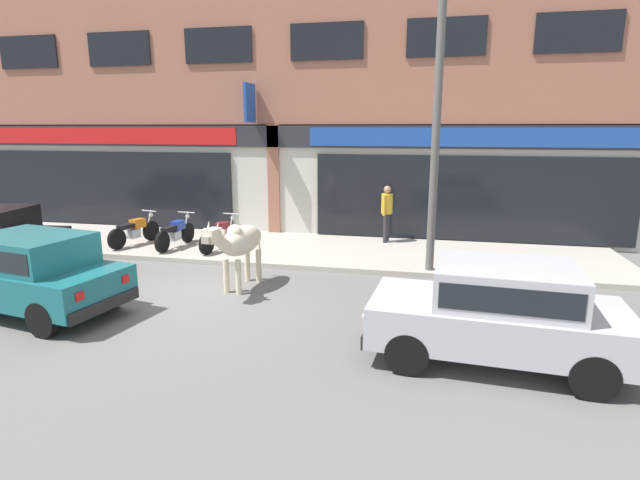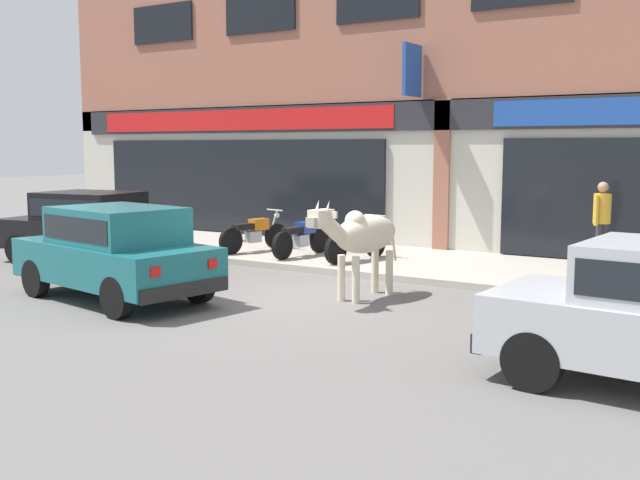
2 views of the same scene
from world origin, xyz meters
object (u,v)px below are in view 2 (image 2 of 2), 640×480
Objects in this scene: motorcycle_1 at (302,237)px; pedestrian at (602,215)px; car_0 at (116,248)px; cow at (362,235)px; car_2 at (88,223)px; motorcycle_0 at (254,234)px; motorcycle_2 at (356,241)px.

pedestrian is (5.54, 1.83, 0.60)m from motorcycle_1.
cow is at bearing 33.68° from car_0.
car_2 is 2.10× the size of motorcycle_0.
cow is 3.83m from car_0.
pedestrian is at bearing 59.36° from cow.
cow is at bearing -2.10° from car_2.
car_2 reaches higher than motorcycle_2.
car_0 is (-3.18, -2.12, -0.19)m from cow.
cow is 1.19× the size of motorcycle_2.
motorcycle_0 is 0.98× the size of motorcycle_1.
car_0 is 1.01× the size of car_2.
pedestrian reaches higher than car_0.
motorcycle_0 is 7.05m from pedestrian.
car_0 is 4.78m from motorcycle_1.
car_0 is at bearing -93.52° from motorcycle_1.
car_2 is 2.07× the size of motorcycle_1.
pedestrian reaches higher than car_2.
car_2 is 2.34× the size of pedestrian.
motorcycle_0 is at bearing -179.55° from motorcycle_2.
motorcycle_2 is (1.28, 0.05, 0.00)m from motorcycle_1.
car_0 is 4.90m from motorcycle_0.
pedestrian is (2.65, 4.48, 0.11)m from cow.
motorcycle_1 is at bearing 86.48° from car_0.
car_2 is at bearing -134.99° from motorcycle_0.
cow is 1.20× the size of motorcycle_0.
motorcycle_1 is at bearing 137.54° from cow.
motorcycle_0 and motorcycle_2 have the same top height.
car_0 is 4.13m from car_2.
car_0 is at bearing -108.06° from motorcycle_2.
cow is at bearing -32.83° from motorcycle_0.
car_0 reaches higher than motorcycle_0.
cow reaches higher than motorcycle_2.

